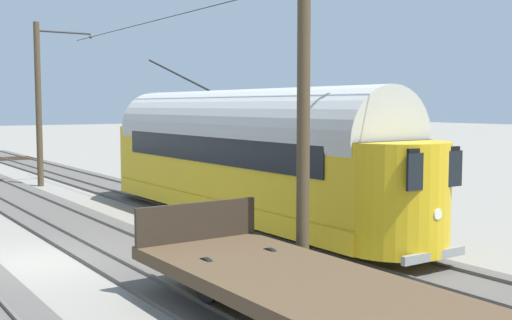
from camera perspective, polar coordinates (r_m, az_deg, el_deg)
The scene contains 6 objects.
ground_plane at distance 16.56m, azimuth -18.82°, elevation -8.67°, with size 220.00×220.00×0.00m, color gray.
track_streetcar_siding at distance 19.65m, azimuth 0.53°, elevation -6.12°, with size 2.80×80.00×0.18m.
track_adjacent_siding at distance 17.54m, azimuth -11.87°, elevation -7.57°, with size 2.80×80.00×0.18m.
vintage_streetcar at distance 20.31m, azimuth -1.31°, elevation 0.50°, with size 2.65×15.79×5.46m.
catenary_pole_foreground at distance 31.73m, azimuth -18.68°, elevation 4.97°, with size 2.80×0.28×7.66m.
catenary_pole_mid_near at distance 13.55m, azimuth 4.48°, elevation 5.66°, with size 2.80×0.28×7.66m.
Camera 1 is at (4.14, 15.57, 3.81)m, focal length 44.94 mm.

